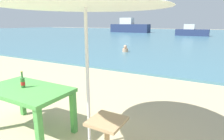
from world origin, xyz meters
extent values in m
cube|color=teal|center=(0.00, 30.00, 0.04)|extent=(120.00, 50.00, 0.08)
cube|color=#4C9E47|center=(-0.59, 0.75, 0.73)|extent=(1.40, 0.80, 0.06)
cube|color=#4C9E47|center=(0.05, 0.41, 0.35)|extent=(0.08, 0.08, 0.70)
cube|color=#4C9E47|center=(-1.23, 1.09, 0.35)|extent=(0.08, 0.08, 0.70)
cube|color=#4C9E47|center=(0.05, 1.09, 0.35)|extent=(0.08, 0.08, 0.70)
cylinder|color=#2D662D|center=(-0.65, 0.75, 0.84)|extent=(0.06, 0.06, 0.16)
cone|color=#2D662D|center=(-0.65, 0.75, 0.92)|extent=(0.06, 0.06, 0.03)
cylinder|color=#2D662D|center=(-0.65, 0.75, 0.97)|extent=(0.03, 0.03, 0.09)
cylinder|color=red|center=(-0.65, 0.75, 0.83)|extent=(0.07, 0.07, 0.05)
cylinder|color=gold|center=(-0.65, 0.75, 1.02)|extent=(0.03, 0.03, 0.01)
cylinder|color=silver|center=(0.50, 0.90, 1.15)|extent=(0.04, 0.04, 2.30)
cube|color=tan|center=(0.82, 0.84, 0.52)|extent=(0.44, 0.44, 0.04)
cylinder|color=tan|center=(0.82, 0.84, 0.25)|extent=(0.07, 0.07, 0.50)
cylinder|color=tan|center=(-2.79, 9.14, 0.18)|extent=(0.34, 0.34, 0.20)
sphere|color=tan|center=(-2.79, 9.14, 0.39)|extent=(0.21, 0.21, 0.21)
cube|color=navy|center=(-12.31, 31.50, 0.81)|extent=(7.11, 1.94, 1.45)
cube|color=silver|center=(-12.95, 31.50, 2.10)|extent=(2.26, 1.45, 1.13)
cube|color=navy|center=(-1.18, 26.63, 0.51)|extent=(4.17, 1.14, 0.85)
cube|color=silver|center=(-1.56, 26.63, 1.26)|extent=(1.33, 0.85, 0.66)
camera|label=1|loc=(1.95, -1.07, 1.75)|focal=30.49mm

